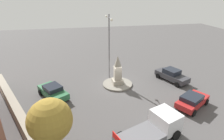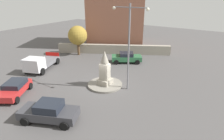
{
  "view_description": "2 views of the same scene",
  "coord_description": "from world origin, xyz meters",
  "px_view_note": "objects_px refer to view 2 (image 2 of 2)",
  "views": [
    {
      "loc": [
        -19.58,
        4.57,
        10.61
      ],
      "look_at": [
        0.98,
        0.49,
        1.61
      ],
      "focal_mm": 29.44,
      "sensor_mm": 36.0,
      "label": 1
    },
    {
      "loc": [
        10.04,
        -14.44,
        8.92
      ],
      "look_at": [
        0.56,
        0.48,
        1.7
      ],
      "focal_mm": 30.08,
      "sensor_mm": 36.0,
      "label": 2
    }
  ],
  "objects_px": {
    "car_green_parked_left": "(127,57)",
    "corner_building": "(116,14)",
    "car_dark_grey_approaching": "(49,112)",
    "tree_near_wall": "(78,36)",
    "car_red_parked_right": "(15,88)",
    "monument": "(105,69)",
    "truck_white_passing": "(39,63)",
    "streetlamp": "(129,40)"
  },
  "relations": [
    {
      "from": "car_dark_grey_approaching",
      "to": "tree_near_wall",
      "type": "distance_m",
      "value": 16.67
    },
    {
      "from": "car_green_parked_left",
      "to": "car_dark_grey_approaching",
      "type": "height_order",
      "value": "car_dark_grey_approaching"
    },
    {
      "from": "truck_white_passing",
      "to": "corner_building",
      "type": "distance_m",
      "value": 16.75
    },
    {
      "from": "monument",
      "to": "truck_white_passing",
      "type": "distance_m",
      "value": 9.28
    },
    {
      "from": "corner_building",
      "to": "tree_near_wall",
      "type": "xyz_separation_m",
      "value": [
        -1.61,
        -8.53,
        -2.51
      ]
    },
    {
      "from": "streetlamp",
      "to": "tree_near_wall",
      "type": "distance_m",
      "value": 13.41
    },
    {
      "from": "car_red_parked_right",
      "to": "tree_near_wall",
      "type": "bearing_deg",
      "value": 105.33
    },
    {
      "from": "monument",
      "to": "corner_building",
      "type": "bearing_deg",
      "value": 117.53
    },
    {
      "from": "tree_near_wall",
      "to": "truck_white_passing",
      "type": "bearing_deg",
      "value": -87.62
    },
    {
      "from": "car_red_parked_right",
      "to": "corner_building",
      "type": "distance_m",
      "value": 21.96
    },
    {
      "from": "car_green_parked_left",
      "to": "corner_building",
      "type": "distance_m",
      "value": 11.1
    },
    {
      "from": "truck_white_passing",
      "to": "corner_building",
      "type": "relative_size",
      "value": 0.51
    },
    {
      "from": "streetlamp",
      "to": "tree_near_wall",
      "type": "bearing_deg",
      "value": 153.01
    },
    {
      "from": "car_dark_grey_approaching",
      "to": "tree_near_wall",
      "type": "xyz_separation_m",
      "value": [
        -9.29,
        13.66,
        2.24
      ]
    },
    {
      "from": "car_green_parked_left",
      "to": "corner_building",
      "type": "bearing_deg",
      "value": 129.81
    },
    {
      "from": "car_red_parked_right",
      "to": "tree_near_wall",
      "type": "xyz_separation_m",
      "value": [
        -3.51,
        12.81,
        2.31
      ]
    },
    {
      "from": "monument",
      "to": "car_green_parked_left",
      "type": "relative_size",
      "value": 0.82
    },
    {
      "from": "car_red_parked_right",
      "to": "truck_white_passing",
      "type": "relative_size",
      "value": 0.75
    },
    {
      "from": "streetlamp",
      "to": "truck_white_passing",
      "type": "xyz_separation_m",
      "value": [
        -11.51,
        -1.49,
        -4.03
      ]
    },
    {
      "from": "car_red_parked_right",
      "to": "monument",
      "type": "bearing_deg",
      "value": 45.98
    },
    {
      "from": "monument",
      "to": "corner_building",
      "type": "distance_m",
      "value": 17.47
    },
    {
      "from": "car_dark_grey_approaching",
      "to": "corner_building",
      "type": "height_order",
      "value": "corner_building"
    },
    {
      "from": "car_dark_grey_approaching",
      "to": "car_red_parked_right",
      "type": "bearing_deg",
      "value": 171.57
    },
    {
      "from": "car_dark_grey_approaching",
      "to": "truck_white_passing",
      "type": "distance_m",
      "value": 10.88
    },
    {
      "from": "car_red_parked_right",
      "to": "streetlamp",
      "type": "bearing_deg",
      "value": 39.19
    },
    {
      "from": "car_green_parked_left",
      "to": "monument",
      "type": "bearing_deg",
      "value": -78.74
    },
    {
      "from": "car_dark_grey_approaching",
      "to": "tree_near_wall",
      "type": "height_order",
      "value": "tree_near_wall"
    },
    {
      "from": "car_green_parked_left",
      "to": "tree_near_wall",
      "type": "height_order",
      "value": "tree_near_wall"
    },
    {
      "from": "truck_white_passing",
      "to": "corner_building",
      "type": "height_order",
      "value": "corner_building"
    },
    {
      "from": "corner_building",
      "to": "monument",
      "type": "bearing_deg",
      "value": -62.47
    },
    {
      "from": "monument",
      "to": "car_green_parked_left",
      "type": "distance_m",
      "value": 7.68
    },
    {
      "from": "car_dark_grey_approaching",
      "to": "corner_building",
      "type": "distance_m",
      "value": 23.96
    },
    {
      "from": "car_dark_grey_approaching",
      "to": "corner_building",
      "type": "relative_size",
      "value": 0.42
    },
    {
      "from": "streetlamp",
      "to": "truck_white_passing",
      "type": "distance_m",
      "value": 12.29
    },
    {
      "from": "monument",
      "to": "tree_near_wall",
      "type": "height_order",
      "value": "tree_near_wall"
    },
    {
      "from": "corner_building",
      "to": "car_red_parked_right",
      "type": "bearing_deg",
      "value": -84.9
    },
    {
      "from": "tree_near_wall",
      "to": "corner_building",
      "type": "bearing_deg",
      "value": 79.32
    },
    {
      "from": "car_green_parked_left",
      "to": "car_dark_grey_approaching",
      "type": "xyz_separation_m",
      "value": [
        1.27,
        -14.5,
        0.04
      ]
    },
    {
      "from": "monument",
      "to": "car_green_parked_left",
      "type": "height_order",
      "value": "monument"
    },
    {
      "from": "streetlamp",
      "to": "car_green_parked_left",
      "type": "relative_size",
      "value": 1.88
    },
    {
      "from": "streetlamp",
      "to": "truck_white_passing",
      "type": "relative_size",
      "value": 1.45
    },
    {
      "from": "car_green_parked_left",
      "to": "tree_near_wall",
      "type": "distance_m",
      "value": 8.38
    }
  ]
}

